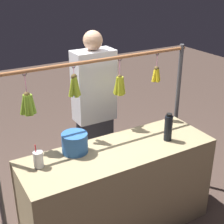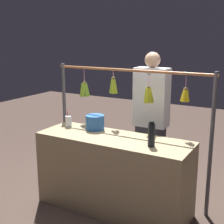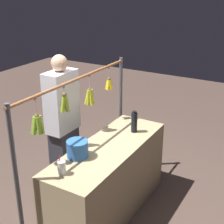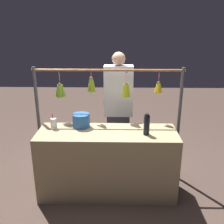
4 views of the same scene
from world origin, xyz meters
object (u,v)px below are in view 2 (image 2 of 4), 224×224
water_bottle (151,134)px  vendor_person (151,123)px  drink_cup (68,121)px  blue_bucket (95,122)px

water_bottle → vendor_person: bearing=-66.9°
water_bottle → drink_cup: (1.17, -0.16, -0.06)m
blue_bucket → vendor_person: (-0.48, -0.57, -0.08)m
drink_cup → vendor_person: vendor_person is taller
drink_cup → vendor_person: (-0.83, -0.64, -0.06)m
vendor_person → drink_cup: bearing=37.6°
blue_bucket → water_bottle: bearing=164.3°
blue_bucket → vendor_person: vendor_person is taller
blue_bucket → drink_cup: 0.35m
water_bottle → vendor_person: (0.34, -0.80, -0.12)m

